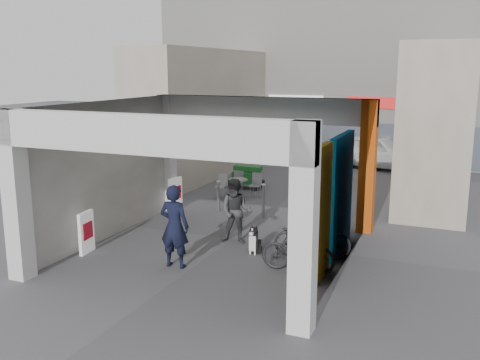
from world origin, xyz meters
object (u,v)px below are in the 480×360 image
at_px(man_elderly, 333,207).
at_px(man_crates, 339,158).
at_px(bicycle_front, 312,238).
at_px(bicycle_rear, 298,250).
at_px(man_back_turned, 236,211).
at_px(cafe_set, 238,188).
at_px(border_collie, 255,242).
at_px(produce_stand, 246,180).
at_px(man_with_dog, 174,226).
at_px(white_van, 378,152).

height_order(man_elderly, man_crates, man_crates).
relative_size(bicycle_front, bicycle_rear, 1.10).
relative_size(man_back_turned, man_crates, 0.90).
height_order(cafe_set, border_collie, cafe_set).
xyz_separation_m(cafe_set, produce_stand, (-0.23, 1.29, 0.03)).
relative_size(cafe_set, man_with_dog, 0.72).
xyz_separation_m(border_collie, man_with_dog, (-1.29, -1.49, 0.65)).
bearing_deg(cafe_set, man_crates, 56.21).
height_order(produce_stand, man_elderly, man_elderly).
height_order(man_crates, white_van, man_crates).
relative_size(produce_stand, border_collie, 1.75).
relative_size(man_elderly, white_van, 0.35).
xyz_separation_m(cafe_set, man_with_dog, (1.26, -6.54, 0.64)).
distance_m(man_back_turned, man_elderly, 2.60).
bearing_deg(man_with_dog, bicycle_rear, -166.10).
xyz_separation_m(produce_stand, man_with_dog, (1.49, -7.83, 0.60)).
bearing_deg(man_crates, produce_stand, 26.97).
distance_m(bicycle_rear, white_van, 12.99).
height_order(man_elderly, bicycle_front, man_elderly).
bearing_deg(man_elderly, man_back_turned, -140.42).
distance_m(cafe_set, bicycle_rear, 6.96).
xyz_separation_m(man_with_dog, man_elderly, (2.67, 3.58, -0.18)).
bearing_deg(man_elderly, produce_stand, 137.13).
relative_size(cafe_set, border_collie, 1.91).
height_order(produce_stand, bicycle_front, bicycle_front).
relative_size(produce_stand, bicycle_rear, 0.76).
relative_size(cafe_set, white_van, 0.31).
relative_size(man_crates, bicycle_front, 1.03).
distance_m(man_with_dog, bicycle_rear, 2.71).
distance_m(produce_stand, man_elderly, 5.96).
relative_size(man_back_turned, bicycle_rear, 1.02).
xyz_separation_m(produce_stand, man_crates, (2.81, 2.57, 0.59)).
xyz_separation_m(cafe_set, bicycle_front, (3.87, -4.77, 0.18)).
distance_m(border_collie, white_van, 12.28).
bearing_deg(border_collie, man_elderly, 36.09).
bearing_deg(produce_stand, border_collie, -47.87).
distance_m(man_crates, bicycle_rear, 9.75).
bearing_deg(man_elderly, bicycle_rear, -89.11).
xyz_separation_m(border_collie, bicycle_front, (1.31, 0.27, 0.19)).
relative_size(man_elderly, bicycle_front, 0.85).
bearing_deg(white_van, man_with_dog, -176.80).
distance_m(produce_stand, man_crates, 3.85).
xyz_separation_m(man_crates, white_van, (0.97, 3.32, -0.18)).
distance_m(man_with_dog, white_van, 13.91).
distance_m(man_back_turned, bicycle_front, 2.06).
distance_m(produce_stand, white_van, 7.01).
bearing_deg(man_elderly, man_crates, 103.96).
relative_size(border_collie, bicycle_front, 0.39).
relative_size(border_collie, bicycle_rear, 0.44).
distance_m(cafe_set, man_crates, 4.68).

